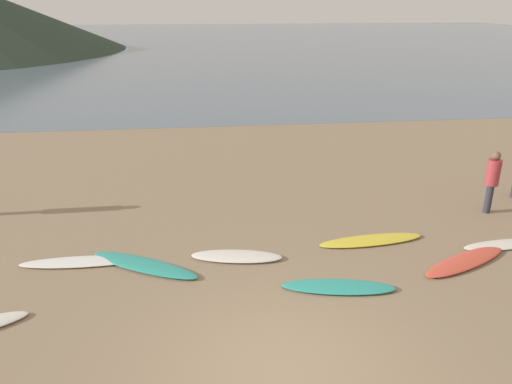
# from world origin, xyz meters

# --- Properties ---
(ground_plane) EXTENTS (120.00, 120.00, 0.20)m
(ground_plane) POSITION_xyz_m (0.00, 10.00, -0.10)
(ground_plane) COLOR #8C7559
(ground_plane) RESTS_ON ground
(ocean_water) EXTENTS (140.00, 100.00, 0.01)m
(ocean_water) POSITION_xyz_m (0.00, 65.05, 0.00)
(ocean_water) COLOR slate
(ocean_water) RESTS_ON ground
(surfboard_2) EXTENTS (2.49, 0.53, 0.08)m
(surfboard_2) POSITION_xyz_m (-3.56, 3.63, 0.04)
(surfboard_2) COLOR white
(surfboard_2) RESTS_ON ground
(surfboard_3) EXTENTS (2.41, 1.74, 0.10)m
(surfboard_3) POSITION_xyz_m (-2.27, 3.32, 0.05)
(surfboard_3) COLOR teal
(surfboard_3) RESTS_ON ground
(surfboard_4) EXTENTS (1.98, 0.89, 0.10)m
(surfboard_4) POSITION_xyz_m (-0.38, 3.44, 0.05)
(surfboard_4) COLOR silver
(surfboard_4) RESTS_ON ground
(surfboard_5) EXTENTS (2.20, 0.91, 0.09)m
(surfboard_5) POSITION_xyz_m (1.42, 2.05, 0.04)
(surfboard_5) COLOR teal
(surfboard_5) RESTS_ON ground
(surfboard_6) EXTENTS (2.48, 0.77, 0.08)m
(surfboard_6) POSITION_xyz_m (2.68, 3.83, 0.04)
(surfboard_6) COLOR yellow
(surfboard_6) RESTS_ON ground
(surfboard_7) EXTENTS (2.36, 1.48, 0.09)m
(surfboard_7) POSITION_xyz_m (4.28, 2.67, 0.05)
(surfboard_7) COLOR #D84C38
(surfboard_7) RESTS_ON ground
(surfboard_8) EXTENTS (1.94, 0.60, 0.07)m
(surfboard_8) POSITION_xyz_m (5.49, 3.27, 0.04)
(surfboard_8) COLOR silver
(surfboard_8) RESTS_ON ground
(person_0) EXTENTS (0.32, 0.32, 1.61)m
(person_0) POSITION_xyz_m (6.16, 5.07, 0.95)
(person_0) COLOR #2D2D38
(person_0) RESTS_ON ground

